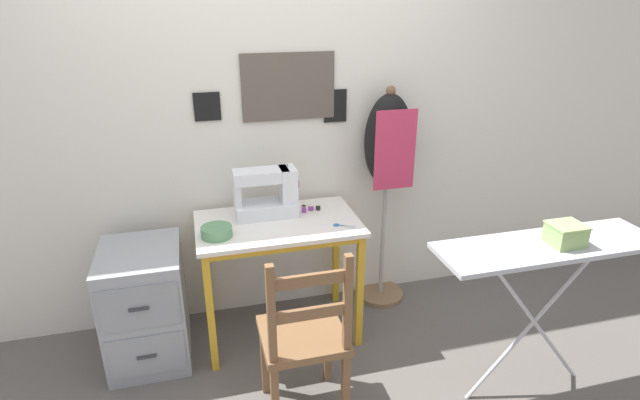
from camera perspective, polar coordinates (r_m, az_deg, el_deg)
The scene contains 14 objects.
ground_plane at distance 3.05m, azimuth -3.38°, elevation -17.74°, with size 14.00×14.00×0.00m, color #5B5651.
wall_back at distance 3.03m, azimuth -6.37°, elevation 9.18°, with size 10.00×0.07×2.55m.
sewing_table at distance 2.91m, azimuth -4.74°, elevation -4.52°, with size 0.93×0.57×0.76m.
sewing_machine at distance 2.92m, azimuth -5.84°, elevation 0.73°, with size 0.38×0.19×0.31m.
fabric_bowl at distance 2.74m, azimuth -11.73°, elevation -3.52°, with size 0.17×0.17×0.06m.
scissors at distance 2.81m, azimuth 2.40°, elevation -2.94°, with size 0.12×0.09×0.01m.
thread_spool_near_machine at distance 2.97m, azimuth -1.85°, elevation -1.07°, with size 0.03×0.03×0.04m.
thread_spool_mid_table at distance 3.00m, azimuth -1.05°, elevation -0.88°, with size 0.04×0.04×0.04m.
thread_spool_far_edge at distance 3.00m, azimuth -0.21°, elevation -0.84°, with size 0.03×0.03×0.04m.
wooden_chair at distance 2.46m, azimuth -1.82°, elevation -15.53°, with size 0.40×0.38×0.95m.
filing_cabinet at distance 3.04m, azimuth -19.29°, elevation -11.25°, with size 0.43×0.53×0.68m.
dress_form at distance 3.16m, azimuth 7.74°, elevation 5.22°, with size 0.32×0.32×1.46m.
ironing_board at distance 2.64m, azimuth 24.56°, elevation -5.54°, with size 1.11×0.32×0.88m.
storage_box at distance 2.61m, azimuth 26.26°, elevation -3.53°, with size 0.16×0.14×0.10m.
Camera 1 is at (-0.43, -2.29, 1.96)m, focal length 28.00 mm.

